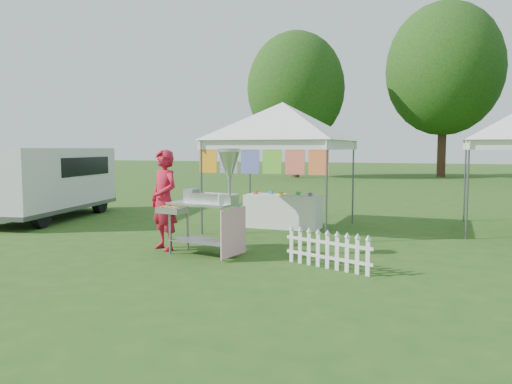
% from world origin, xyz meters
% --- Properties ---
extents(ground, '(120.00, 120.00, 0.00)m').
position_xyz_m(ground, '(0.00, 0.00, 0.00)').
color(ground, '#244F16').
rests_on(ground, ground).
extents(canopy_main, '(4.24, 4.24, 3.45)m').
position_xyz_m(canopy_main, '(0.00, 3.49, 2.99)').
color(canopy_main, '#59595E').
rests_on(canopy_main, ground).
extents(tree_left, '(6.40, 6.40, 9.53)m').
position_xyz_m(tree_left, '(-6.00, 24.00, 5.83)').
color(tree_left, '#3C2515').
rests_on(tree_left, ground).
extents(tree_mid, '(7.60, 7.60, 11.52)m').
position_xyz_m(tree_mid, '(3.00, 28.00, 7.14)').
color(tree_mid, '#3C2515').
rests_on(tree_mid, ground).
extents(donut_cart, '(1.48, 0.92, 1.92)m').
position_xyz_m(donut_cart, '(-0.15, 0.10, 1.13)').
color(donut_cart, gray).
rests_on(donut_cart, ground).
extents(vendor, '(0.82, 0.71, 1.89)m').
position_xyz_m(vendor, '(-1.26, 0.28, 0.95)').
color(vendor, '#B7162E').
rests_on(vendor, ground).
extents(cargo_van, '(2.74, 4.91, 1.93)m').
position_xyz_m(cargo_van, '(-6.52, 2.78, 1.04)').
color(cargo_van, silver).
rests_on(cargo_van, ground).
extents(picket_fence, '(1.53, 0.57, 0.56)m').
position_xyz_m(picket_fence, '(1.96, -0.06, 0.29)').
color(picket_fence, silver).
rests_on(picket_fence, ground).
extents(display_table, '(1.80, 0.70, 0.80)m').
position_xyz_m(display_table, '(-0.02, 3.61, 0.40)').
color(display_table, white).
rests_on(display_table, ground).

